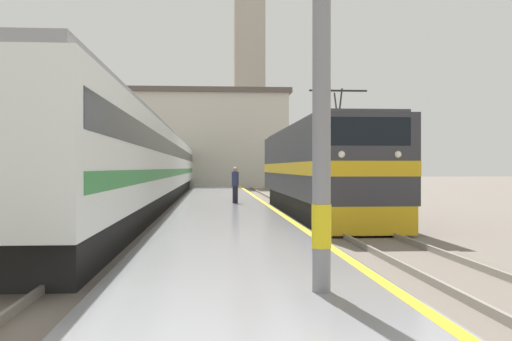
{
  "coord_description": "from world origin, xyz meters",
  "views": [
    {
      "loc": [
        -0.5,
        -3.18,
        1.98
      ],
      "look_at": [
        1.61,
        25.55,
        1.85
      ],
      "focal_mm": 42.0,
      "sensor_mm": 36.0,
      "label": 1
    }
  ],
  "objects_px": {
    "person_on_platform": "(235,184)",
    "clock_tower": "(249,54)",
    "passenger_train": "(152,165)",
    "catenary_mast": "(331,0)",
    "locomotive_train": "(317,170)"
  },
  "relations": [
    {
      "from": "person_on_platform",
      "to": "clock_tower",
      "type": "height_order",
      "value": "clock_tower"
    },
    {
      "from": "locomotive_train",
      "to": "clock_tower",
      "type": "bearing_deg",
      "value": 89.93
    },
    {
      "from": "locomotive_train",
      "to": "person_on_platform",
      "type": "relative_size",
      "value": 9.77
    },
    {
      "from": "person_on_platform",
      "to": "clock_tower",
      "type": "relative_size",
      "value": 0.06
    },
    {
      "from": "catenary_mast",
      "to": "person_on_platform",
      "type": "bearing_deg",
      "value": 91.43
    },
    {
      "from": "passenger_train",
      "to": "clock_tower",
      "type": "height_order",
      "value": "clock_tower"
    },
    {
      "from": "catenary_mast",
      "to": "clock_tower",
      "type": "bearing_deg",
      "value": 87.47
    },
    {
      "from": "passenger_train",
      "to": "catenary_mast",
      "type": "xyz_separation_m",
      "value": [
        4.98,
        -25.3,
        2.17
      ]
    },
    {
      "from": "passenger_train",
      "to": "catenary_mast",
      "type": "bearing_deg",
      "value": -78.87
    },
    {
      "from": "locomotive_train",
      "to": "passenger_train",
      "type": "distance_m",
      "value": 11.64
    },
    {
      "from": "locomotive_train",
      "to": "clock_tower",
      "type": "relative_size",
      "value": 0.57
    },
    {
      "from": "catenary_mast",
      "to": "person_on_platform",
      "type": "relative_size",
      "value": 4.57
    },
    {
      "from": "clock_tower",
      "to": "catenary_mast",
      "type": "bearing_deg",
      "value": -92.53
    },
    {
      "from": "passenger_train",
      "to": "catenary_mast",
      "type": "distance_m",
      "value": 25.87
    },
    {
      "from": "locomotive_train",
      "to": "person_on_platform",
      "type": "bearing_deg",
      "value": 127.99
    }
  ]
}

